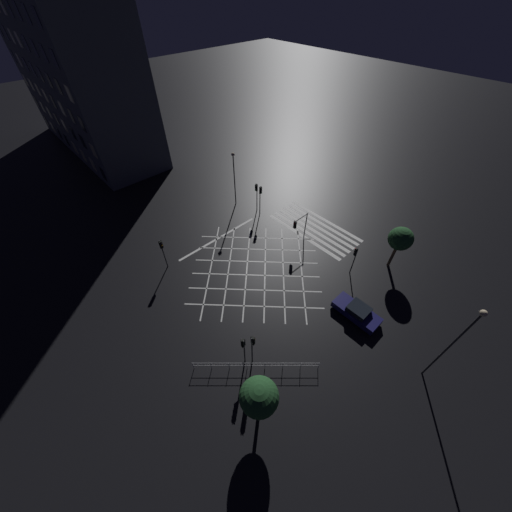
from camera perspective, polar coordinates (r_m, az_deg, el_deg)
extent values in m
plane|color=black|center=(31.24, 0.00, -2.45)|extent=(200.00, 200.00, 0.00)
cube|color=silver|center=(35.48, 9.32, 3.98)|extent=(11.18, 0.50, 0.01)
cube|color=silver|center=(36.04, 10.24, 4.61)|extent=(11.18, 0.50, 0.01)
cube|color=silver|center=(36.62, 11.15, 5.23)|extent=(11.18, 0.50, 0.01)
cube|color=silver|center=(37.21, 12.02, 5.82)|extent=(11.18, 0.50, 0.01)
cube|color=silver|center=(37.82, 12.87, 6.39)|extent=(11.18, 0.50, 0.01)
cube|color=silver|center=(38.43, 13.69, 6.95)|extent=(11.18, 0.50, 0.01)
cube|color=silver|center=(34.75, 0.31, 3.65)|extent=(9.76, 9.76, 0.01)
cube|color=silver|center=(31.51, 9.08, -2.67)|extent=(9.76, 9.76, 0.01)
cube|color=silver|center=(33.30, 0.19, 1.37)|extent=(9.76, 9.76, 0.01)
cube|color=silver|center=(31.31, 5.47, -2.59)|extent=(9.76, 9.76, 0.01)
cube|color=silver|center=(31.91, 0.07, -1.12)|extent=(9.76, 9.76, 0.01)
cube|color=silver|center=(31.23, 1.82, -2.50)|extent=(9.76, 9.76, 0.01)
cube|color=silver|center=(30.58, -0.07, -3.83)|extent=(9.76, 9.76, 0.01)
cube|color=silver|center=(31.28, -1.82, -2.40)|extent=(9.76, 9.76, 0.01)
cube|color=silver|center=(29.33, -0.22, -6.79)|extent=(9.76, 9.76, 0.01)
cube|color=silver|center=(31.46, -5.44, -2.29)|extent=(9.76, 9.76, 0.01)
cube|color=silver|center=(28.16, -0.39, -9.99)|extent=(9.76, 9.76, 0.01)
cube|color=silver|center=(31.76, -9.00, -2.17)|extent=(9.76, 9.76, 0.01)
cube|color=silver|center=(35.02, -7.50, 3.57)|extent=(0.30, 11.18, 0.01)
cube|color=#4C515B|center=(58.82, -33.33, 30.43)|extent=(31.32, 10.00, 27.58)
cube|color=black|center=(73.72, -36.40, 20.89)|extent=(1.40, 0.06, 1.80)
cube|color=beige|center=(70.02, -35.57, 20.25)|extent=(1.40, 0.06, 1.80)
cube|color=black|center=(66.33, -34.66, 19.53)|extent=(1.40, 0.06, 1.80)
cube|color=black|center=(62.68, -33.64, 18.73)|extent=(1.40, 0.06, 1.80)
cube|color=beige|center=(59.06, -32.52, 17.82)|extent=(1.40, 0.06, 1.80)
cube|color=beige|center=(55.48, -31.26, 16.79)|extent=(1.40, 0.06, 1.80)
cube|color=beige|center=(51.94, -29.85, 15.60)|extent=(1.40, 0.06, 1.80)
cube|color=black|center=(48.47, -28.25, 14.23)|extent=(1.40, 0.06, 1.80)
cube|color=black|center=(72.79, -37.68, 23.26)|extent=(1.40, 0.06, 1.80)
cube|color=beige|center=(69.03, -36.88, 22.74)|extent=(1.40, 0.06, 1.80)
cube|color=beige|center=(65.29, -36.01, 22.17)|extent=(1.40, 0.06, 1.80)
cube|color=black|center=(61.58, -35.04, 21.52)|extent=(1.40, 0.06, 1.80)
cube|color=beige|center=(57.89, -33.95, 20.77)|extent=(1.40, 0.06, 1.80)
cube|color=black|center=(54.23, -32.73, 19.92)|extent=(1.40, 0.06, 1.80)
cube|color=black|center=(50.61, -31.35, 18.94)|extent=(1.40, 0.06, 1.80)
cube|color=beige|center=(47.04, -29.77, 17.79)|extent=(1.40, 0.06, 1.80)
cube|color=beige|center=(72.01, -39.03, 25.67)|extent=(1.40, 0.06, 1.80)
cube|color=beige|center=(68.22, -38.28, 25.29)|extent=(1.40, 0.06, 1.80)
cube|color=beige|center=(64.43, -37.46, 24.87)|extent=(1.40, 0.06, 1.80)
cube|color=beige|center=(60.66, -36.53, 24.38)|extent=(1.40, 0.06, 1.80)
cube|color=black|center=(56.91, -35.49, 23.82)|extent=(1.40, 0.06, 1.80)
cube|color=beige|center=(53.18, -34.32, 23.18)|extent=(1.40, 0.06, 1.80)
cube|color=black|center=(49.49, -32.98, 22.43)|extent=(1.40, 0.06, 1.80)
cube|color=black|center=(45.83, -31.45, 21.55)|extent=(1.40, 0.06, 1.80)
cube|color=black|center=(71.40, -40.47, 28.12)|extent=(1.40, 0.06, 1.80)
cube|color=beige|center=(67.57, -39.78, 27.88)|extent=(1.40, 0.06, 1.80)
cube|color=black|center=(63.75, -39.00, 27.62)|extent=(1.40, 0.06, 1.80)
cube|color=black|center=(59.93, -38.14, 27.31)|extent=(1.40, 0.06, 1.80)
cube|color=black|center=(56.14, -37.16, 26.95)|extent=(1.40, 0.06, 1.80)
cube|color=black|center=(52.35, -36.05, 26.54)|extent=(1.40, 0.06, 1.80)
cube|color=black|center=(48.59, -34.78, 26.05)|extent=(1.40, 0.06, 1.80)
cube|color=beige|center=(44.86, -33.30, 25.46)|extent=(1.40, 0.06, 1.80)
cube|color=black|center=(70.96, -42.00, 30.59)|extent=(1.40, 0.06, 1.80)
cube|color=black|center=(67.10, -41.37, 30.50)|extent=(1.40, 0.06, 1.80)
cube|color=beige|center=(63.25, -40.66, 30.40)|extent=(1.40, 0.06, 1.80)
cube|color=beige|center=(59.41, -39.87, 30.28)|extent=(1.40, 0.06, 1.80)
cube|color=black|center=(55.57, -38.97, 30.14)|extent=(1.40, 0.06, 1.80)
cube|color=black|center=(51.75, -37.94, 29.96)|extent=(1.40, 0.06, 1.80)
cube|color=black|center=(47.94, -36.75, 29.76)|extent=(1.40, 0.06, 1.80)
cube|color=black|center=(44.16, -35.36, 29.50)|extent=(1.40, 0.06, 1.80)
cube|color=beige|center=(59.08, -41.74, 33.26)|extent=(1.40, 0.06, 1.80)
cube|color=black|center=(55.23, -40.93, 33.34)|extent=(1.40, 0.06, 1.80)
cube|color=black|center=(51.38, -40.00, 33.43)|extent=(1.40, 0.06, 1.80)
cube|color=black|center=(47.54, -38.92, 33.51)|extent=(1.40, 0.06, 1.80)
cube|color=black|center=(43.72, -37.64, 33.61)|extent=(1.40, 0.06, 1.80)
cylinder|color=#2D2D30|center=(31.57, -17.95, 0.37)|extent=(0.11, 0.11, 3.85)
cube|color=black|center=(30.53, -18.42, 2.12)|extent=(0.16, 0.28, 0.90)
sphere|color=black|center=(30.25, -18.44, 2.43)|extent=(0.18, 0.18, 0.18)
sphere|color=orange|center=(30.45, -18.32, 2.02)|extent=(0.18, 0.18, 0.18)
sphere|color=black|center=(30.65, -18.19, 1.61)|extent=(0.18, 0.18, 0.18)
cube|color=black|center=(30.59, -18.50, 2.21)|extent=(0.02, 0.36, 0.98)
cylinder|color=#2D2D30|center=(37.27, 0.79, 11.03)|extent=(0.11, 0.11, 4.17)
cube|color=black|center=(36.32, 0.97, 13.00)|extent=(0.16, 0.28, 0.90)
sphere|color=black|center=(36.09, 1.10, 13.33)|extent=(0.18, 0.18, 0.18)
sphere|color=black|center=(36.25, 1.09, 12.93)|extent=(0.18, 0.18, 0.18)
sphere|color=green|center=(36.41, 1.08, 12.53)|extent=(0.18, 0.18, 0.18)
cube|color=black|center=(36.37, 0.87, 13.06)|extent=(0.02, 0.36, 0.98)
cylinder|color=#2D2D30|center=(34.32, 9.89, 6.13)|extent=(0.11, 0.11, 3.56)
cylinder|color=#2D2D30|center=(32.64, 9.06, 7.56)|extent=(0.09, 2.09, 0.09)
cube|color=black|center=(32.26, 7.75, 6.17)|extent=(0.28, 0.16, 0.90)
sphere|color=red|center=(32.00, 7.67, 6.50)|extent=(0.18, 0.18, 0.18)
sphere|color=black|center=(32.19, 7.62, 6.09)|extent=(0.18, 0.18, 0.18)
sphere|color=black|center=(32.38, 7.57, 5.68)|extent=(0.18, 0.18, 0.18)
cube|color=black|center=(32.32, 7.86, 6.24)|extent=(0.36, 0.02, 0.98)
cylinder|color=#2D2D30|center=(37.96, 0.19, 11.63)|extent=(0.11, 0.11, 4.05)
cube|color=black|center=(37.05, 0.03, 13.51)|extent=(0.28, 0.16, 0.90)
sphere|color=black|center=(36.82, -0.10, 13.84)|extent=(0.18, 0.18, 0.18)
sphere|color=black|center=(36.98, -0.10, 13.45)|extent=(0.18, 0.18, 0.18)
sphere|color=green|center=(37.14, -0.09, 13.06)|extent=(0.18, 0.18, 0.18)
cube|color=black|center=(37.10, 0.14, 13.56)|extent=(0.36, 0.02, 0.98)
cylinder|color=#2D2D30|center=(23.70, -0.80, -18.37)|extent=(0.11, 0.11, 3.89)
cube|color=black|center=(22.45, -0.57, -16.54)|extent=(0.28, 0.16, 0.90)
sphere|color=black|center=(22.22, -0.36, -16.00)|extent=(0.18, 0.18, 0.18)
sphere|color=orange|center=(22.48, -0.35, -16.37)|extent=(0.18, 0.18, 0.18)
sphere|color=black|center=(22.75, -0.35, -16.72)|extent=(0.18, 0.18, 0.18)
cube|color=black|center=(22.42, -0.75, -16.67)|extent=(0.36, 0.02, 0.98)
cylinder|color=#2D2D30|center=(23.94, -2.33, -18.52)|extent=(0.11, 0.11, 3.43)
cube|color=black|center=(22.90, -2.66, -16.96)|extent=(0.16, 0.28, 0.90)
sphere|color=black|center=(22.67, -2.88, -16.43)|extent=(0.18, 0.18, 0.18)
sphere|color=black|center=(22.94, -2.85, -16.78)|extent=(0.18, 0.18, 0.18)
sphere|color=green|center=(23.21, -2.82, -17.12)|extent=(0.18, 0.18, 0.18)
cube|color=black|center=(22.87, -2.50, -17.11)|extent=(0.02, 0.36, 0.98)
cylinder|color=#2D2D30|center=(31.20, 18.95, -0.97)|extent=(0.11, 0.11, 3.57)
cube|color=black|center=(30.37, 19.31, 0.84)|extent=(0.16, 0.28, 0.90)
sphere|color=red|center=(30.20, 19.28, 1.35)|extent=(0.18, 0.18, 0.18)
sphere|color=black|center=(30.40, 19.14, 0.95)|extent=(0.18, 0.18, 0.18)
sphere|color=black|center=(30.60, 19.01, 0.55)|extent=(0.18, 0.18, 0.18)
cube|color=black|center=(30.34, 19.45, 0.75)|extent=(0.02, 0.36, 0.98)
cylinder|color=#2D2D30|center=(25.08, 33.95, -15.06)|extent=(0.14, 0.14, 8.66)
sphere|color=#F9E0B2|center=(21.91, 38.66, -8.92)|extent=(0.42, 0.42, 0.42)
cylinder|color=#2D2D30|center=(38.55, -4.31, 14.71)|extent=(0.14, 0.14, 7.03)
sphere|color=#F9E0B2|center=(36.82, -4.63, 19.59)|extent=(0.44, 0.44, 0.44)
cylinder|color=brown|center=(22.95, 0.56, -28.06)|extent=(0.26, 0.26, 2.44)
sphere|color=#235128|center=(20.83, 0.61, -26.34)|extent=(2.67, 2.67, 2.67)
cylinder|color=brown|center=(33.79, 25.63, 0.09)|extent=(0.30, 0.30, 3.02)
sphere|color=#235128|center=(32.28, 26.96, 3.11)|extent=(2.44, 2.44, 2.44)
cube|color=#191951|center=(28.73, 19.41, -10.57)|extent=(4.41, 1.87, 0.65)
cube|color=black|center=(28.24, 19.88, -10.01)|extent=(1.85, 1.65, 0.54)
sphere|color=white|center=(28.85, 15.24, -8.89)|extent=(0.16, 0.16, 0.16)
sphere|color=white|center=(29.53, 16.56, -7.58)|extent=(0.16, 0.16, 0.16)
cylinder|color=black|center=(28.66, 16.17, -10.22)|extent=(0.64, 0.20, 0.64)
cylinder|color=black|center=(29.62, 18.00, -8.34)|extent=(0.64, 0.20, 0.64)
cylinder|color=black|center=(28.23, 20.72, -13.36)|extent=(0.64, 0.20, 0.64)
cylinder|color=black|center=(29.19, 22.41, -11.31)|extent=(0.64, 0.20, 0.64)
cylinder|color=#B7B7BC|center=(25.25, -12.44, -20.64)|extent=(0.05, 0.05, 1.05)
cylinder|color=#B7B7BC|center=(25.00, -8.96, -20.86)|extent=(0.05, 0.05, 1.05)
cylinder|color=#B7B7BC|center=(24.83, -5.40, -21.01)|extent=(0.05, 0.05, 1.05)
cylinder|color=#B7B7BC|center=(24.74, -1.81, -21.08)|extent=(0.05, 0.05, 1.05)
cylinder|color=#B7B7BC|center=(24.74, 1.81, -21.08)|extent=(0.05, 0.05, 1.05)
cylinder|color=#B7B7BC|center=(24.83, 5.40, -21.01)|extent=(0.05, 0.05, 1.05)
cylinder|color=#B7B7BC|center=(25.00, 8.96, -20.86)|extent=(0.05, 0.05, 1.05)
cylinder|color=#B7B7BC|center=(25.25, 12.44, -20.64)|extent=(0.05, 0.05, 1.05)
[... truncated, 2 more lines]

